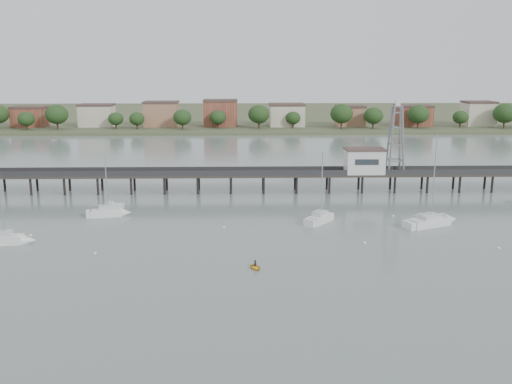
% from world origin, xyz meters
% --- Properties ---
extents(ground_plane, '(500.00, 500.00, 0.00)m').
position_xyz_m(ground_plane, '(0.00, 0.00, 0.00)').
color(ground_plane, slate).
rests_on(ground_plane, ground).
extents(pier, '(150.00, 5.00, 5.50)m').
position_xyz_m(pier, '(0.00, 60.00, 3.79)').
color(pier, '#2D2823').
rests_on(pier, ground).
extents(pier_building, '(8.40, 5.40, 5.30)m').
position_xyz_m(pier_building, '(25.00, 60.00, 6.67)').
color(pier_building, silver).
rests_on(pier_building, ground).
extents(lattice_tower, '(3.20, 3.20, 15.50)m').
position_xyz_m(lattice_tower, '(31.50, 60.00, 11.10)').
color(lattice_tower, slate).
rests_on(lattice_tower, ground).
extents(sailboat_c, '(6.64, 7.52, 12.93)m').
position_xyz_m(sailboat_c, '(13.05, 36.33, 0.64)').
color(sailboat_c, white).
rests_on(sailboat_c, ground).
extents(sailboat_b, '(7.44, 3.60, 11.93)m').
position_xyz_m(sailboat_b, '(-24.55, 40.67, 0.65)').
color(sailboat_b, white).
rests_on(sailboat_b, ground).
extents(sailboat_a, '(8.09, 2.72, 13.21)m').
position_xyz_m(sailboat_a, '(-36.32, 24.72, 0.64)').
color(sailboat_a, white).
rests_on(sailboat_a, ground).
extents(sailboat_d, '(10.36, 6.93, 16.45)m').
position_xyz_m(sailboat_d, '(32.09, 33.66, 0.63)').
color(sailboat_d, white).
rests_on(sailboat_d, ground).
extents(white_tender, '(3.61, 1.66, 1.38)m').
position_xyz_m(white_tender, '(-25.53, 46.66, 0.43)').
color(white_tender, white).
rests_on(white_tender, ground).
extents(yellow_dinghy, '(1.79, 1.03, 2.41)m').
position_xyz_m(yellow_dinghy, '(0.61, 12.96, 0.00)').
color(yellow_dinghy, yellow).
rests_on(yellow_dinghy, ground).
extents(dinghy_occupant, '(0.52, 1.05, 0.24)m').
position_xyz_m(dinghy_occupant, '(0.61, 12.96, 0.00)').
color(dinghy_occupant, black).
rests_on(dinghy_occupant, ground).
extents(mooring_buoys, '(72.43, 20.00, 0.39)m').
position_xyz_m(mooring_buoys, '(3.19, 27.39, 0.08)').
color(mooring_buoys, '#F3ECBD').
rests_on(mooring_buoys, ground).
extents(far_shore, '(500.00, 170.00, 10.40)m').
position_xyz_m(far_shore, '(0.36, 239.58, 0.95)').
color(far_shore, '#475133').
rests_on(far_shore, ground).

